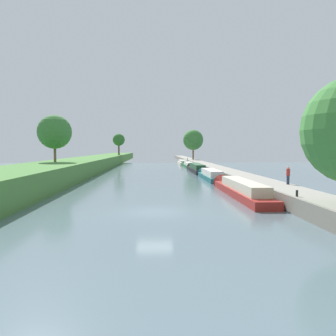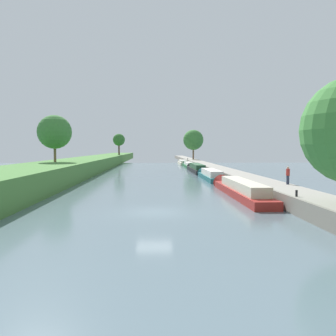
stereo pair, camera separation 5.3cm
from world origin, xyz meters
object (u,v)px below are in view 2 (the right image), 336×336
at_px(narrowboat_green, 188,165).
at_px(mooring_bollard_near, 297,193).
at_px(narrowboat_black, 196,168).
at_px(narrowboat_cream, 182,162).
at_px(mooring_bollard_far, 188,159).
at_px(narrowboat_teal, 210,175).
at_px(person_walking, 288,175).
at_px(narrowboat_red, 239,189).

distance_m(narrowboat_green, mooring_bollard_near, 57.20).
relative_size(narrowboat_black, narrowboat_cream, 1.39).
distance_m(narrowboat_black, mooring_bollard_far, 35.62).
height_order(narrowboat_black, narrowboat_cream, narrowboat_black).
distance_m(mooring_bollard_near, mooring_bollard_far, 76.52).
xyz_separation_m(narrowboat_teal, mooring_bollard_near, (1.78, -25.79, 0.77)).
relative_size(person_walking, mooring_bollard_near, 3.69).
height_order(narrowboat_red, narrowboat_cream, narrowboat_red).
xyz_separation_m(narrowboat_black, narrowboat_green, (0.20, 16.22, -0.16)).
bearing_deg(mooring_bollard_near, narrowboat_teal, 93.94).
bearing_deg(narrowboat_red, narrowboat_cream, 90.15).
bearing_deg(narrowboat_teal, person_walking, -76.60).
distance_m(narrowboat_red, narrowboat_teal, 17.05).
relative_size(narrowboat_teal, person_walking, 8.17).
height_order(narrowboat_black, narrowboat_green, narrowboat_black).
xyz_separation_m(narrowboat_black, mooring_bollard_near, (1.93, -40.95, 0.70)).
relative_size(narrowboat_cream, mooring_bollard_far, 27.40).
relative_size(narrowboat_black, narrowboat_green, 1.18).
bearing_deg(narrowboat_teal, mooring_bollard_near, -86.06).
height_order(narrowboat_red, mooring_bollard_far, mooring_bollard_far).
bearing_deg(narrowboat_red, narrowboat_black, 90.21).
relative_size(narrowboat_green, mooring_bollard_near, 32.44).
distance_m(narrowboat_red, narrowboat_cream, 62.45).
xyz_separation_m(narrowboat_black, mooring_bollard_far, (1.93, 35.56, 0.70)).
relative_size(narrowboat_red, mooring_bollard_near, 37.42).
height_order(narrowboat_black, mooring_bollard_near, mooring_bollard_near).
bearing_deg(narrowboat_black, person_walking, -82.37).
distance_m(narrowboat_red, mooring_bollard_near, 8.96).
bearing_deg(mooring_bollard_near, narrowboat_red, 101.72).
bearing_deg(mooring_bollard_near, narrowboat_cream, 91.59).
distance_m(narrowboat_green, person_walking, 49.56).
height_order(narrowboat_red, mooring_bollard_near, mooring_bollard_near).
height_order(narrowboat_cream, person_walking, person_walking).
bearing_deg(narrowboat_green, mooring_bollard_far, 84.88).
distance_m(narrowboat_red, mooring_bollard_far, 67.80).
height_order(narrowboat_teal, narrowboat_black, narrowboat_black).
bearing_deg(narrowboat_green, narrowboat_red, -90.10).
xyz_separation_m(narrowboat_black, narrowboat_cream, (-0.05, 30.24, -0.15)).
height_order(narrowboat_teal, narrowboat_cream, narrowboat_teal).
bearing_deg(mooring_bollard_far, narrowboat_teal, -92.00).
height_order(narrowboat_green, person_walking, person_walking).
distance_m(narrowboat_black, person_walking, 33.46).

